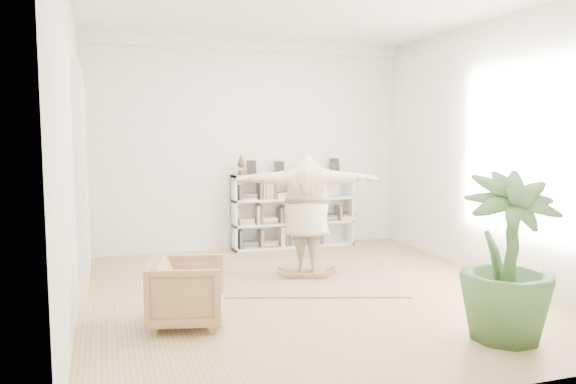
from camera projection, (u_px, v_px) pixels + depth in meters
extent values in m
plane|color=olive|center=(309.00, 293.00, 7.11)|extent=(6.00, 6.00, 0.00)
plane|color=silver|center=(249.00, 146.00, 9.76)|extent=(5.50, 0.00, 5.50)
plane|color=silver|center=(452.00, 163.00, 4.09)|extent=(5.50, 0.00, 5.50)
plane|color=silver|center=(71.00, 153.00, 6.07)|extent=(0.00, 6.00, 6.00)
plane|color=silver|center=(495.00, 149.00, 7.77)|extent=(0.00, 6.00, 6.00)
plane|color=white|center=(310.00, 1.00, 6.73)|extent=(6.00, 6.00, 0.00)
cube|color=white|center=(250.00, 45.00, 9.52)|extent=(5.50, 0.12, 0.18)
cube|color=white|center=(81.00, 180.00, 7.35)|extent=(0.08, 1.78, 2.92)
cube|color=silver|center=(82.00, 183.00, 6.98)|extent=(0.06, 0.78, 2.80)
cube|color=silver|center=(84.00, 178.00, 7.74)|extent=(0.06, 0.78, 2.80)
cube|color=silver|center=(234.00, 213.00, 9.59)|extent=(0.04, 0.35, 1.30)
cube|color=silver|center=(350.00, 208.00, 10.26)|extent=(0.04, 0.35, 1.30)
cube|color=silver|center=(291.00, 209.00, 10.07)|extent=(2.20, 0.04, 1.30)
cube|color=silver|center=(294.00, 246.00, 9.99)|extent=(2.20, 0.35, 0.04)
cube|color=silver|center=(294.00, 223.00, 9.95)|extent=(2.20, 0.35, 0.04)
cube|color=silver|center=(294.00, 199.00, 9.90)|extent=(2.20, 0.35, 0.04)
cube|color=silver|center=(294.00, 175.00, 9.86)|extent=(2.20, 0.35, 0.04)
cube|color=black|center=(252.00, 168.00, 9.66)|extent=(0.18, 0.07, 0.24)
cube|color=black|center=(279.00, 167.00, 9.81)|extent=(0.18, 0.07, 0.24)
cube|color=black|center=(309.00, 167.00, 9.98)|extent=(0.18, 0.07, 0.24)
cube|color=black|center=(335.00, 166.00, 10.14)|extent=(0.18, 0.07, 0.24)
imported|color=tan|center=(187.00, 292.00, 5.88)|extent=(0.92, 0.91, 0.70)
cube|color=tan|center=(306.00, 277.00, 7.85)|extent=(2.99, 2.67, 0.02)
cube|color=olive|center=(306.00, 272.00, 7.84)|extent=(0.63, 0.49, 0.03)
cube|color=olive|center=(306.00, 275.00, 7.84)|extent=(0.38, 0.17, 0.04)
cube|color=olive|center=(306.00, 275.00, 7.84)|extent=(0.38, 0.17, 0.04)
cube|color=olive|center=(306.00, 272.00, 7.84)|extent=(0.22, 0.12, 0.11)
cube|color=olive|center=(306.00, 272.00, 7.84)|extent=(0.22, 0.12, 0.11)
imported|color=#C7B495|center=(307.00, 209.00, 7.75)|extent=(2.12, 1.16, 1.66)
imported|color=#35572B|center=(507.00, 257.00, 5.42)|extent=(1.11, 1.11, 1.64)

